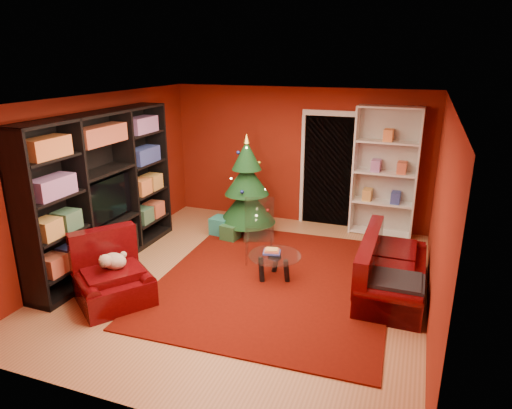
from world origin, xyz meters
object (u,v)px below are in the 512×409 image
(white_bookshelf, at_px, (385,173))
(gift_box_teal, at_px, (221,226))
(gift_box_green, at_px, (230,232))
(christmas_tree, at_px, (247,186))
(rug, at_px, (275,280))
(media_unit, at_px, (103,191))
(acrylic_chair, at_px, (259,235))
(dog, at_px, (114,261))
(sofa, at_px, (393,265))
(armchair, at_px, (113,276))
(coffee_table, at_px, (275,267))
(gift_box_red, at_px, (235,217))

(white_bookshelf, bearing_deg, gift_box_teal, -156.75)
(gift_box_green, distance_m, white_bookshelf, 2.95)
(gift_box_teal, bearing_deg, christmas_tree, 28.14)
(rug, xyz_separation_m, christmas_tree, (-1.07, 1.62, 0.90))
(media_unit, relative_size, white_bookshelf, 1.29)
(christmas_tree, distance_m, acrylic_chair, 1.34)
(gift_box_teal, bearing_deg, dog, -97.45)
(gift_box_teal, relative_size, white_bookshelf, 0.14)
(gift_box_teal, height_order, sofa, sofa)
(armchair, height_order, sofa, sofa)
(gift_box_teal, bearing_deg, coffee_table, -42.44)
(media_unit, bearing_deg, christmas_tree, 49.99)
(gift_box_teal, bearing_deg, white_bookshelf, 20.90)
(media_unit, distance_m, gift_box_teal, 2.29)
(gift_box_green, xyz_separation_m, armchair, (-0.60, -2.53, 0.24))
(gift_box_teal, bearing_deg, gift_box_red, 89.81)
(sofa, distance_m, coffee_table, 1.67)
(gift_box_red, bearing_deg, media_unit, -116.49)
(christmas_tree, relative_size, gift_box_red, 8.97)
(media_unit, relative_size, gift_box_green, 10.69)
(christmas_tree, bearing_deg, gift_box_red, 132.71)
(armchair, bearing_deg, media_unit, 76.45)
(gift_box_red, xyz_separation_m, armchair, (-0.34, -3.39, 0.28))
(gift_box_teal, distance_m, white_bookshelf, 3.11)
(gift_box_green, relative_size, dog, 0.72)
(dog, bearing_deg, media_unit, 78.12)
(white_bookshelf, bearing_deg, gift_box_green, -151.47)
(gift_box_red, distance_m, dog, 3.37)
(gift_box_red, distance_m, acrylic_chair, 1.91)
(gift_box_green, xyz_separation_m, acrylic_chair, (0.79, -0.69, 0.32))
(rug, height_order, gift_box_teal, gift_box_teal)
(christmas_tree, relative_size, white_bookshelf, 0.78)
(rug, xyz_separation_m, gift_box_teal, (-1.50, 1.39, 0.15))
(gift_box_red, bearing_deg, armchair, -95.67)
(rug, distance_m, coffee_table, 0.20)
(christmas_tree, xyz_separation_m, acrylic_chair, (0.63, -1.09, -0.45))
(gift_box_green, relative_size, sofa, 0.15)
(armchair, height_order, acrylic_chair, acrylic_chair)
(christmas_tree, bearing_deg, dog, -105.09)
(christmas_tree, bearing_deg, coffee_table, -56.44)
(armchair, bearing_deg, sofa, -28.82)
(gift_box_red, relative_size, armchair, 0.21)
(gift_box_green, distance_m, acrylic_chair, 1.10)
(christmas_tree, distance_m, gift_box_teal, 0.88)
(rug, height_order, acrylic_chair, acrylic_chair)
(christmas_tree, bearing_deg, rug, -56.53)
(media_unit, xyz_separation_m, acrylic_chair, (2.23, 0.81, -0.72))
(rug, height_order, media_unit, media_unit)
(gift_box_green, bearing_deg, gift_box_teal, 146.48)
(gift_box_teal, height_order, gift_box_red, gift_box_teal)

